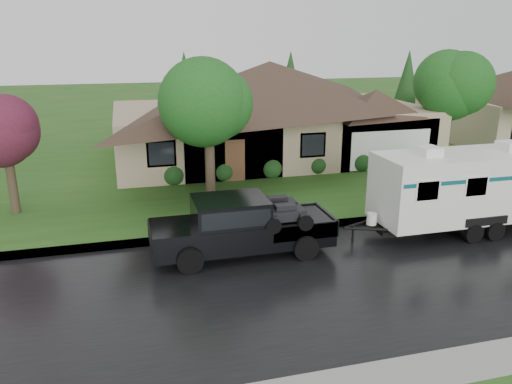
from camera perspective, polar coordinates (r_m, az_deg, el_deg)
The scene contains 11 objects.
ground at distance 17.55m, azimuth 8.10°, elevation -6.72°, with size 140.00×140.00×0.00m, color #255019.
road at distance 15.91m, azimuth 10.91°, elevation -9.49°, with size 140.00×8.00×0.01m, color black.
curb at distance 19.45m, azimuth 5.56°, elevation -3.94°, with size 140.00×0.50×0.15m, color gray.
lawn at distance 31.20m, azimuth -2.57°, elevation 4.28°, with size 140.00×26.00×0.15m, color #255019.
house_main at distance 30.06m, azimuth 2.17°, elevation 10.60°, with size 19.44×10.80×6.90m.
tree_left_green at distance 20.70m, azimuth -5.46°, elevation 9.65°, with size 3.67×3.67×6.08m.
tree_red at distance 22.13m, azimuth -26.80°, elevation 6.08°, with size 2.91×2.91×4.82m.
tree_right_green at distance 30.61m, azimuth 21.51°, elevation 11.13°, with size 3.72×3.72×6.17m.
shrub_row at distance 26.25m, azimuth 4.38°, elevation 3.04°, with size 13.60×1.00×1.00m.
pickup_truck at distance 16.77m, azimuth -1.97°, elevation -3.71°, with size 6.06×2.30×2.02m.
travel_trailer at distance 20.30m, azimuth 23.03°, elevation 0.71°, with size 7.47×2.63×3.35m.
Camera 1 is at (-6.45, -14.70, 7.09)m, focal length 35.00 mm.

